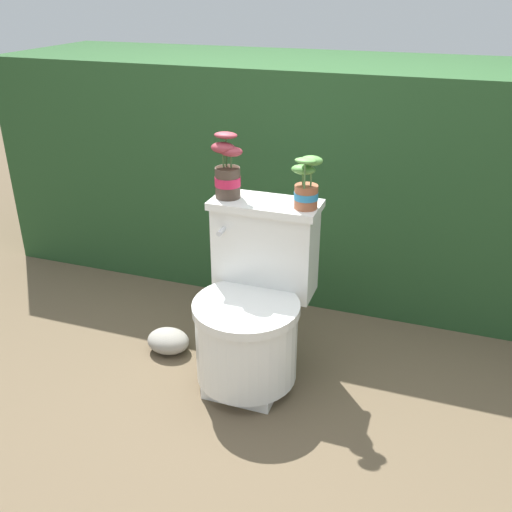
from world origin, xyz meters
TOP-DOWN VIEW (x-y plane):
  - ground_plane at (0.00, 0.00)m, footprint 12.00×12.00m
  - hedge_backdrop at (0.00, 1.10)m, footprint 3.55×0.88m
  - toilet at (-0.09, 0.04)m, footprint 0.43×0.54m
  - potted_plant_left at (-0.25, 0.19)m, footprint 0.13×0.10m
  - potted_plant_midleft at (0.07, 0.17)m, footprint 0.12×0.11m
  - garden_stone at (-0.51, 0.07)m, footprint 0.19×0.15m

SIDE VIEW (x-z plane):
  - ground_plane at x=0.00m, z-range 0.00..0.00m
  - garden_stone at x=-0.51m, z-range 0.00..0.11m
  - toilet at x=-0.09m, z-range -0.05..0.67m
  - hedge_backdrop at x=0.00m, z-range 0.00..1.15m
  - potted_plant_midleft at x=0.07m, z-range 0.70..0.91m
  - potted_plant_left at x=-0.25m, z-range 0.70..0.95m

